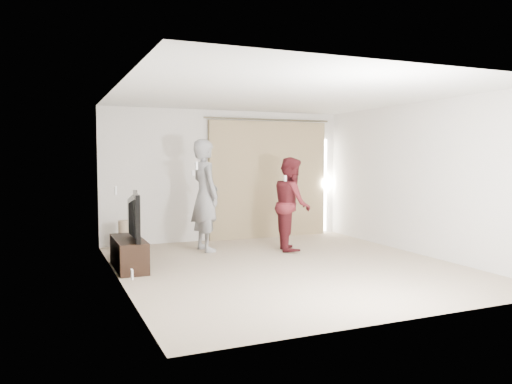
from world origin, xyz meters
TOP-DOWN VIEW (x-y plane):
  - floor at (0.00, 0.00)m, footprint 5.50×5.50m
  - wall_back at (0.00, 2.75)m, footprint 5.00×0.04m
  - wall_left at (-2.50, -0.00)m, footprint 0.04×5.50m
  - ceiling at (0.00, 0.00)m, footprint 5.00×5.50m
  - curtain at (0.91, 2.68)m, footprint 2.80×0.11m
  - tv_console at (-2.27, 0.78)m, footprint 0.41×1.18m
  - tv at (-2.27, 0.78)m, footprint 0.31×1.20m
  - scratching_post at (-2.10, 2.30)m, footprint 0.40×0.40m
  - person_man at (-0.78, 1.71)m, footprint 0.56×0.78m
  - person_woman at (0.67, 1.18)m, footprint 0.84×0.96m

SIDE VIEW (x-z plane):
  - floor at x=0.00m, z-range 0.00..0.00m
  - scratching_post at x=-2.10m, z-range -0.05..0.49m
  - tv_console at x=-2.27m, z-range 0.00..0.45m
  - tv at x=-2.27m, z-range 0.45..1.14m
  - person_woman at x=0.67m, z-range 0.00..1.67m
  - person_man at x=-0.78m, z-range 0.00..1.98m
  - curtain at x=0.91m, z-range -0.02..2.43m
  - wall_left at x=-2.50m, z-range 0.00..2.60m
  - wall_back at x=0.00m, z-range 0.00..2.60m
  - ceiling at x=0.00m, z-range 2.60..2.60m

